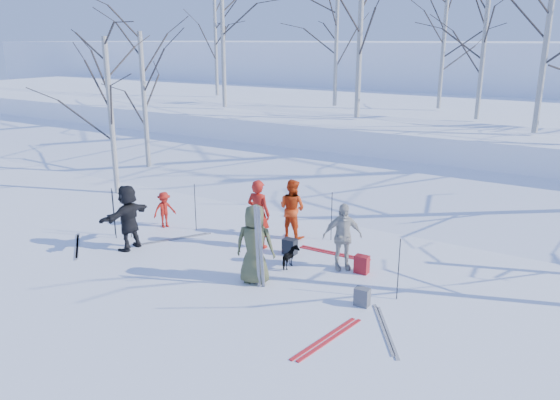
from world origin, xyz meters
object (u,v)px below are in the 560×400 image
Objects in this scene: skier_red_seated at (164,210)px; skier_grey_west at (128,217)px; dog at (290,258)px; backpack_red at (362,264)px; backpack_dark at (290,246)px; skier_olive_center at (255,244)px; skier_redor_behind at (292,208)px; skier_red_north at (259,214)px; backpack_grey at (362,297)px; skier_cream_east at (342,237)px.

skier_red_seated is 0.61× the size of skier_grey_west.
backpack_red is at bearing -166.93° from dog.
backpack_dark is at bearing -67.17° from dog.
skier_grey_west is 4.25× the size of backpack_dark.
skier_redor_behind is at bearing -94.24° from skier_olive_center.
dog is at bearing -122.37° from skier_olive_center.
backpack_red is (1.82, 1.71, -0.69)m from skier_olive_center.
skier_red_north is 4.50× the size of backpack_dark.
backpack_red is at bearing 113.75° from backpack_grey.
skier_cream_east is at bearing -159.00° from dog.
skier_olive_center is 2.17m from skier_red_north.
skier_red_north reaches higher than skier_grey_west.
dog is (1.40, -0.75, -0.65)m from skier_red_north.
dog is 0.86m from backpack_dark.
backpack_dark is at bearing 178.90° from skier_red_north.
backpack_red is 1.05× the size of backpack_dark.
skier_olive_center reaches higher than dog.
skier_red_north is 2.46m from skier_cream_east.
backpack_grey is (2.22, -0.89, -0.06)m from dog.
skier_olive_center is at bearing -175.15° from backpack_grey.
skier_cream_east reaches higher than skier_red_seated.
skier_red_seated is at bearing -167.35° from skier_grey_west.
skier_grey_west is (0.41, -1.73, 0.33)m from skier_red_seated.
backpack_red is at bearing -3.46° from backpack_dark.
skier_olive_center is at bearing 121.67° from skier_red_north.
backpack_red is 1.11× the size of backpack_grey.
skier_grey_west is 4.19m from backpack_dark.
dog is 2.39m from backpack_grey.
skier_grey_west is at bearing 6.49° from dog.
dog is at bearing -58.73° from backpack_dark.
skier_grey_west is at bearing -178.01° from backpack_grey.
backpack_grey is at bearing -66.25° from backpack_red.
skier_redor_behind is at bearing 154.48° from backpack_red.
backpack_dark reaches higher than backpack_grey.
skier_red_seated is 0.65× the size of skier_cream_east.
dog is at bearing 104.20° from skier_grey_west.
skier_red_seated is 4.61m from dog.
skier_red_seated is 6.96m from backpack_grey.
backpack_red reaches higher than backpack_dark.
skier_redor_behind reaches higher than skier_red_seated.
backpack_grey is 0.95× the size of backpack_dark.
skier_red_seated is 2.60× the size of backpack_dark.
skier_redor_behind is 2.45m from skier_cream_east.
skier_redor_behind is at bearing -107.80° from skier_red_north.
skier_red_north is 3.04× the size of dog.
skier_cream_east is 4.22× the size of backpack_grey.
backpack_grey is at bearing 165.68° from skier_olive_center.
backpack_grey is at bearing 91.26° from skier_grey_west.
skier_cream_east is (1.31, 1.69, -0.09)m from skier_olive_center.
skier_olive_center is 2.59m from backpack_red.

